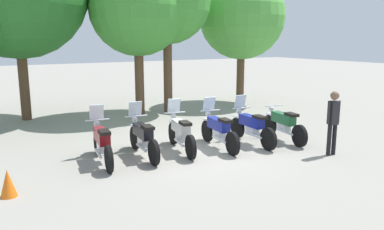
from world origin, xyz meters
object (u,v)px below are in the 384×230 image
motorcycle_2 (181,133)px  tree_4 (242,17)px  motorcycle_5 (283,124)px  traffic_cone (8,183)px  motorcycle_3 (218,130)px  motorcycle_4 (251,126)px  motorcycle_0 (102,142)px  tree_3 (167,1)px  person_0 (333,118)px  motorcycle_1 (143,137)px  tree_2 (138,8)px

motorcycle_2 → tree_4: 9.12m
motorcycle_5 → traffic_cone: size_ratio=3.95×
motorcycle_3 → motorcycle_4: same height
motorcycle_0 → tree_3: size_ratio=0.35×
person_0 → traffic_cone: bearing=-92.1°
motorcycle_1 → person_0: 4.98m
tree_4 → tree_2: bearing=-177.7°
motorcycle_2 → motorcycle_4: (2.15, -0.39, 0.00)m
person_0 → traffic_cone: size_ratio=3.09×
motorcycle_4 → person_0: person_0 is taller
motorcycle_1 → motorcycle_4: same height
motorcycle_0 → tree_4: tree_4 is taller
motorcycle_1 → tree_2: (2.18, 5.26, 3.68)m
motorcycle_5 → tree_4: bearing=-17.0°
motorcycle_0 → motorcycle_1: bearing=-85.4°
tree_3 → traffic_cone: size_ratio=11.48×
motorcycle_2 → motorcycle_0: bearing=97.6°
motorcycle_2 → motorcycle_5: (3.22, -0.58, -0.01)m
tree_3 → traffic_cone: bearing=-136.7°
motorcycle_5 → person_0: bearing=-169.6°
motorcycle_0 → tree_4: 10.66m
motorcycle_3 → motorcycle_4: size_ratio=1.00×
motorcycle_4 → tree_4: 8.07m
motorcycle_3 → motorcycle_5: (2.15, -0.33, -0.01)m
motorcycle_2 → tree_2: 6.58m
motorcycle_1 → person_0: bearing=-114.2°
motorcycle_2 → tree_3: (2.39, 5.38, 4.01)m
person_0 → tree_3: size_ratio=0.27×
motorcycle_4 → traffic_cone: bearing=99.8°
motorcycle_2 → motorcycle_4: 2.18m
motorcycle_2 → tree_3: 7.12m
motorcycle_2 → tree_3: tree_3 is taller
person_0 → tree_2: (-2.14, 7.70, 3.20)m
motorcycle_3 → motorcycle_5: 2.18m
motorcycle_0 → person_0: bearing=-107.2°
motorcycle_3 → motorcycle_5: motorcycle_3 is taller
motorcycle_0 → person_0: 5.96m
tree_2 → motorcycle_2: bearing=-101.6°
motorcycle_4 → motorcycle_5: bearing=-96.0°
tree_2 → motorcycle_0: bearing=-122.0°
motorcycle_4 → tree_2: (-1.05, 5.73, 3.68)m
tree_2 → tree_3: tree_3 is taller
motorcycle_3 → motorcycle_2: bearing=84.4°
motorcycle_2 → tree_4: tree_4 is taller
motorcycle_2 → traffic_cone: bearing=114.2°
motorcycle_0 → tree_3: (4.54, 5.24, 4.01)m
motorcycle_5 → tree_2: 7.30m
motorcycle_1 → tree_4: tree_4 is taller
tree_3 → tree_4: 3.98m
motorcycle_4 → traffic_cone: (-6.54, -0.63, -0.24)m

